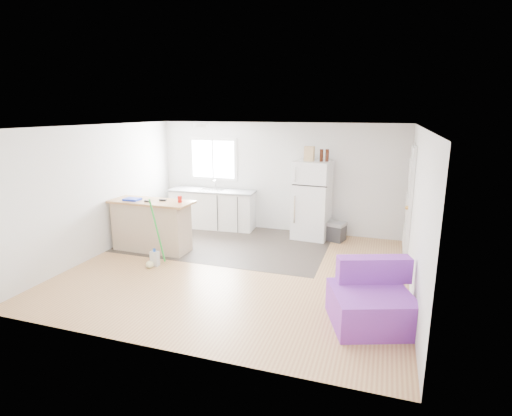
{
  "coord_description": "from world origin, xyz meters",
  "views": [
    {
      "loc": [
        2.28,
        -5.98,
        2.64
      ],
      "look_at": [
        0.08,
        0.7,
        0.92
      ],
      "focal_mm": 28.0,
      "sensor_mm": 36.0,
      "label": 1
    }
  ],
  "objects_px": {
    "cooler": "(333,231)",
    "refrigerator": "(312,200)",
    "cardboard_box": "(309,154)",
    "bottle_left": "(321,155)",
    "blue_tray": "(132,199)",
    "red_cup": "(180,199)",
    "mop": "(152,255)",
    "peninsula": "(152,225)",
    "bottle_right": "(327,155)",
    "cleaner_jug": "(155,258)",
    "kitchen_cabinets": "(213,208)",
    "purple_seat": "(371,302)"
  },
  "relations": [
    {
      "from": "peninsula",
      "to": "bottle_left",
      "type": "bearing_deg",
      "value": 31.26
    },
    {
      "from": "kitchen_cabinets",
      "to": "mop",
      "type": "bearing_deg",
      "value": -93.17
    },
    {
      "from": "cooler",
      "to": "purple_seat",
      "type": "bearing_deg",
      "value": -57.75
    },
    {
      "from": "cardboard_box",
      "to": "bottle_left",
      "type": "relative_size",
      "value": 1.2
    },
    {
      "from": "purple_seat",
      "to": "bottle_left",
      "type": "distance_m",
      "value": 3.74
    },
    {
      "from": "peninsula",
      "to": "purple_seat",
      "type": "distance_m",
      "value": 4.43
    },
    {
      "from": "peninsula",
      "to": "blue_tray",
      "type": "relative_size",
      "value": 5.39
    },
    {
      "from": "mop",
      "to": "cardboard_box",
      "type": "xyz_separation_m",
      "value": [
        2.21,
        2.47,
        1.56
      ]
    },
    {
      "from": "bottle_right",
      "to": "red_cup",
      "type": "bearing_deg",
      "value": -145.44
    },
    {
      "from": "red_cup",
      "to": "cardboard_box",
      "type": "relative_size",
      "value": 0.4
    },
    {
      "from": "cooler",
      "to": "cardboard_box",
      "type": "height_order",
      "value": "cardboard_box"
    },
    {
      "from": "kitchen_cabinets",
      "to": "peninsula",
      "type": "xyz_separation_m",
      "value": [
        -0.47,
        -1.81,
        0.05
      ]
    },
    {
      "from": "cleaner_jug",
      "to": "bottle_right",
      "type": "distance_m",
      "value": 3.89
    },
    {
      "from": "refrigerator",
      "to": "bottle_left",
      "type": "height_order",
      "value": "bottle_left"
    },
    {
      "from": "blue_tray",
      "to": "cleaner_jug",
      "type": "bearing_deg",
      "value": -37.18
    },
    {
      "from": "cleaner_jug",
      "to": "cooler",
      "type": "bearing_deg",
      "value": 41.23
    },
    {
      "from": "refrigerator",
      "to": "blue_tray",
      "type": "relative_size",
      "value": 5.47
    },
    {
      "from": "refrigerator",
      "to": "bottle_right",
      "type": "distance_m",
      "value": 0.99
    },
    {
      "from": "peninsula",
      "to": "cooler",
      "type": "distance_m",
      "value": 3.68
    },
    {
      "from": "refrigerator",
      "to": "kitchen_cabinets",
      "type": "bearing_deg",
      "value": -176.31
    },
    {
      "from": "refrigerator",
      "to": "bottle_left",
      "type": "bearing_deg",
      "value": -13.68
    },
    {
      "from": "red_cup",
      "to": "blue_tray",
      "type": "height_order",
      "value": "red_cup"
    },
    {
      "from": "kitchen_cabinets",
      "to": "cleaner_jug",
      "type": "xyz_separation_m",
      "value": [
        0.01,
        -2.51,
        -0.32
      ]
    },
    {
      "from": "kitchen_cabinets",
      "to": "bottle_right",
      "type": "relative_size",
      "value": 8.07
    },
    {
      "from": "cooler",
      "to": "bottle_left",
      "type": "relative_size",
      "value": 2.37
    },
    {
      "from": "peninsula",
      "to": "bottle_right",
      "type": "relative_size",
      "value": 6.46
    },
    {
      "from": "cooler",
      "to": "mop",
      "type": "relative_size",
      "value": 0.48
    },
    {
      "from": "cooler",
      "to": "bottle_left",
      "type": "distance_m",
      "value": 1.59
    },
    {
      "from": "red_cup",
      "to": "cardboard_box",
      "type": "xyz_separation_m",
      "value": [
        2.09,
        1.64,
        0.75
      ]
    },
    {
      "from": "red_cup",
      "to": "bottle_left",
      "type": "xyz_separation_m",
      "value": [
        2.33,
        1.65,
        0.72
      ]
    },
    {
      "from": "mop",
      "to": "cleaner_jug",
      "type": "bearing_deg",
      "value": 101.36
    },
    {
      "from": "refrigerator",
      "to": "blue_tray",
      "type": "bearing_deg",
      "value": -144.63
    },
    {
      "from": "cooler",
      "to": "blue_tray",
      "type": "relative_size",
      "value": 1.97
    },
    {
      "from": "mop",
      "to": "cardboard_box",
      "type": "relative_size",
      "value": 4.13
    },
    {
      "from": "red_cup",
      "to": "cooler",
      "type": "bearing_deg",
      "value": 32.63
    },
    {
      "from": "kitchen_cabinets",
      "to": "cleaner_jug",
      "type": "distance_m",
      "value": 2.52
    },
    {
      "from": "bottle_left",
      "to": "blue_tray",
      "type": "bearing_deg",
      "value": -151.65
    },
    {
      "from": "cooler",
      "to": "cleaner_jug",
      "type": "bearing_deg",
      "value": -122.07
    },
    {
      "from": "purple_seat",
      "to": "bottle_right",
      "type": "height_order",
      "value": "bottle_right"
    },
    {
      "from": "refrigerator",
      "to": "purple_seat",
      "type": "distance_m",
      "value": 3.6
    },
    {
      "from": "peninsula",
      "to": "cardboard_box",
      "type": "height_order",
      "value": "cardboard_box"
    },
    {
      "from": "blue_tray",
      "to": "cardboard_box",
      "type": "height_order",
      "value": "cardboard_box"
    },
    {
      "from": "kitchen_cabinets",
      "to": "cardboard_box",
      "type": "xyz_separation_m",
      "value": [
        2.23,
        -0.12,
        1.34
      ]
    },
    {
      "from": "mop",
      "to": "purple_seat",
      "type": "bearing_deg",
      "value": -2.76
    },
    {
      "from": "cooler",
      "to": "refrigerator",
      "type": "bearing_deg",
      "value": -167.22
    },
    {
      "from": "purple_seat",
      "to": "mop",
      "type": "xyz_separation_m",
      "value": [
        -3.66,
        0.74,
        -0.05
      ]
    },
    {
      "from": "blue_tray",
      "to": "red_cup",
      "type": "bearing_deg",
      "value": 7.19
    },
    {
      "from": "peninsula",
      "to": "bottle_right",
      "type": "xyz_separation_m",
      "value": [
        3.05,
        1.73,
        1.27
      ]
    },
    {
      "from": "blue_tray",
      "to": "purple_seat",
      "type": "bearing_deg",
      "value": -17.89
    },
    {
      "from": "cooler",
      "to": "red_cup",
      "type": "height_order",
      "value": "red_cup"
    }
  ]
}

